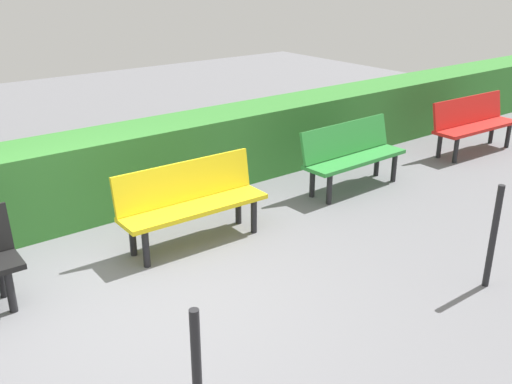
# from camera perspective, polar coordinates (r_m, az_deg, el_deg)

# --- Properties ---
(ground_plane) EXTENTS (22.44, 22.44, 0.00)m
(ground_plane) POSITION_cam_1_polar(r_m,az_deg,el_deg) (5.22, -11.89, -11.03)
(ground_plane) COLOR slate
(bench_red) EXTENTS (1.67, 0.53, 0.86)m
(bench_red) POSITION_cam_1_polar(r_m,az_deg,el_deg) (9.68, 20.77, 6.55)
(bench_red) COLOR red
(bench_red) RESTS_ON ground_plane
(bench_green) EXTENTS (1.57, 0.50, 0.86)m
(bench_green) POSITION_cam_1_polar(r_m,az_deg,el_deg) (7.64, 9.48, 3.86)
(bench_green) COLOR #2D8C38
(bench_green) RESTS_ON ground_plane
(bench_yellow) EXTENTS (1.62, 0.49, 0.86)m
(bench_yellow) POSITION_cam_1_polar(r_m,az_deg,el_deg) (6.07, -6.48, -0.72)
(bench_yellow) COLOR yellow
(bench_yellow) RESTS_ON ground_plane
(hedge_row) EXTENTS (18.44, 0.80, 0.95)m
(hedge_row) POSITION_cam_1_polar(r_m,az_deg,el_deg) (7.22, -11.78, 2.58)
(hedge_row) COLOR #387F33
(hedge_row) RESTS_ON ground_plane
(railing_post_mid) EXTENTS (0.06, 0.06, 1.00)m
(railing_post_mid) POSITION_cam_1_polar(r_m,az_deg,el_deg) (5.60, 22.50, -4.15)
(railing_post_mid) COLOR black
(railing_post_mid) RESTS_ON ground_plane
(railing_post_far) EXTENTS (0.06, 0.06, 1.00)m
(railing_post_far) POSITION_cam_1_polar(r_m,az_deg,el_deg) (3.56, -5.86, -18.30)
(railing_post_far) COLOR black
(railing_post_far) RESTS_ON ground_plane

